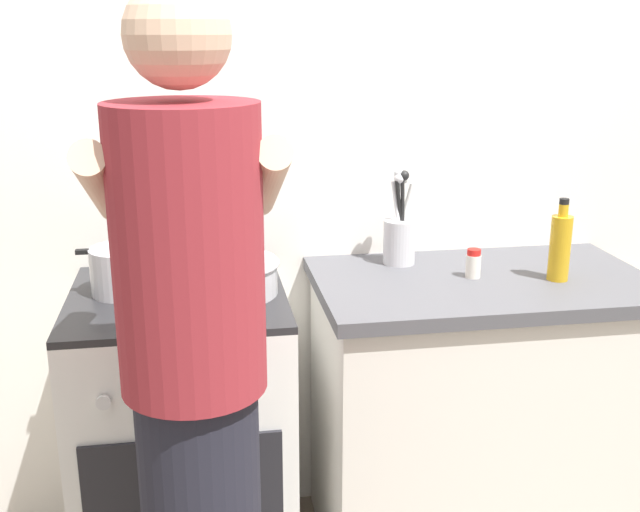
# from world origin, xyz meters

# --- Properties ---
(back_wall) EXTENTS (3.20, 0.10, 2.50)m
(back_wall) POSITION_xyz_m (0.20, 0.50, 1.25)
(back_wall) COLOR silver
(back_wall) RESTS_ON ground
(countertop) EXTENTS (1.00, 0.60, 0.90)m
(countertop) POSITION_xyz_m (0.55, 0.15, 0.45)
(countertop) COLOR silver
(countertop) RESTS_ON ground
(stove_range) EXTENTS (0.60, 0.62, 0.90)m
(stove_range) POSITION_xyz_m (-0.35, 0.15, 0.45)
(stove_range) COLOR white
(stove_range) RESTS_ON ground
(pot) EXTENTS (0.26, 0.19, 0.13)m
(pot) POSITION_xyz_m (-0.49, 0.19, 0.97)
(pot) COLOR #B2B2B7
(pot) RESTS_ON stove_range
(mixing_bowl) EXTENTS (0.30, 0.30, 0.09)m
(mixing_bowl) POSITION_xyz_m (-0.21, 0.13, 0.95)
(mixing_bowl) COLOR #B7B7BC
(mixing_bowl) RESTS_ON stove_range
(utensil_crock) EXTENTS (0.10, 0.10, 0.30)m
(utensil_crock) POSITION_xyz_m (0.34, 0.33, 1.00)
(utensil_crock) COLOR silver
(utensil_crock) RESTS_ON countertop
(spice_bottle) EXTENTS (0.04, 0.04, 0.09)m
(spice_bottle) POSITION_xyz_m (0.52, 0.16, 0.94)
(spice_bottle) COLOR silver
(spice_bottle) RESTS_ON countertop
(oil_bottle) EXTENTS (0.06, 0.06, 0.24)m
(oil_bottle) POSITION_xyz_m (0.76, 0.10, 1.00)
(oil_bottle) COLOR gold
(oil_bottle) RESTS_ON countertop
(person) EXTENTS (0.41, 0.50, 1.70)m
(person) POSITION_xyz_m (-0.30, -0.43, 0.86)
(person) COLOR black
(person) RESTS_ON ground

